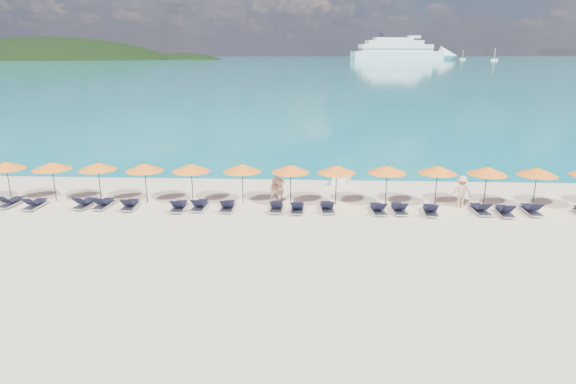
{
  "coord_description": "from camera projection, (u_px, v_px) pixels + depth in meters",
  "views": [
    {
      "loc": [
        1.13,
        -20.33,
        7.99
      ],
      "look_at": [
        0.0,
        3.0,
        1.2
      ],
      "focal_mm": 30.0,
      "sensor_mm": 36.0,
      "label": 1
    }
  ],
  "objects": [
    {
      "name": "ground",
      "position": [
        285.0,
        236.0,
        21.79
      ],
      "size": [
        1400.0,
        1400.0,
        0.0
      ],
      "primitive_type": "plane",
      "color": "beige"
    },
    {
      "name": "sea",
      "position": [
        311.0,
        58.0,
        654.78
      ],
      "size": [
        1600.0,
        1300.0,
        0.01
      ],
      "primitive_type": "cube",
      "color": "#1FA9B2",
      "rests_on": "ground"
    },
    {
      "name": "headland_main",
      "position": [
        55.0,
        93.0,
        564.19
      ],
      "size": [
        374.0,
        242.0,
        126.5
      ],
      "color": "black",
      "rests_on": "ground"
    },
    {
      "name": "headland_small",
      "position": [
        185.0,
        90.0,
        575.59
      ],
      "size": [
        162.0,
        126.0,
        85.5
      ],
      "color": "black",
      "rests_on": "ground"
    },
    {
      "name": "cruise_ship",
      "position": [
        407.0,
        52.0,
        522.76
      ],
      "size": [
        121.03,
        43.15,
        33.32
      ],
      "rotation": [
        0.0,
        0.0,
        0.21
      ],
      "color": "silver",
      "rests_on": "ground"
    },
    {
      "name": "sailboat_near",
      "position": [
        462.0,
        59.0,
        552.55
      ],
      "size": [
        5.91,
        1.97,
        10.83
      ],
      "color": "silver",
      "rests_on": "ground"
    },
    {
      "name": "sailboat_far",
      "position": [
        494.0,
        59.0,
        479.75
      ],
      "size": [
        6.65,
        2.22,
        12.18
      ],
      "color": "silver",
      "rests_on": "ground"
    },
    {
      "name": "jetski",
      "position": [
        342.0,
        178.0,
        30.6
      ],
      "size": [
        1.39,
        2.32,
        0.78
      ],
      "rotation": [
        0.0,
        0.0,
        -0.28
      ],
      "color": "white",
      "rests_on": "ground"
    },
    {
      "name": "beachgoer_a",
      "position": [
        280.0,
        187.0,
        26.71
      ],
      "size": [
        0.67,
        0.59,
        1.55
      ],
      "primitive_type": "imported",
      "rotation": [
        0.0,
        0.0,
        0.48
      ],
      "color": "#DCA482",
      "rests_on": "ground"
    },
    {
      "name": "beachgoer_b",
      "position": [
        275.0,
        191.0,
        25.98
      ],
      "size": [
        0.8,
        0.51,
        1.57
      ],
      "primitive_type": "imported",
      "rotation": [
        0.0,
        0.0,
        0.09
      ],
      "color": "#DCA482",
      "rests_on": "ground"
    },
    {
      "name": "beachgoer_c",
      "position": [
        461.0,
        192.0,
        25.55
      ],
      "size": [
        1.15,
        0.56,
        1.75
      ],
      "primitive_type": "imported",
      "rotation": [
        0.0,
        0.0,
        3.11
      ],
      "color": "#DCA482",
      "rests_on": "ground"
    },
    {
      "name": "umbrella_0",
      "position": [
        6.0,
        165.0,
        26.44
      ],
      "size": [
        2.1,
        2.1,
        2.28
      ],
      "color": "black",
      "rests_on": "ground"
    },
    {
      "name": "umbrella_1",
      "position": [
        52.0,
        166.0,
        26.35
      ],
      "size": [
        2.1,
        2.1,
        2.28
      ],
      "color": "black",
      "rests_on": "ground"
    },
    {
      "name": "umbrella_2",
      "position": [
        98.0,
        166.0,
        26.26
      ],
      "size": [
        2.1,
        2.1,
        2.28
      ],
      "color": "black",
      "rests_on": "ground"
    },
    {
      "name": "umbrella_3",
      "position": [
        144.0,
        167.0,
        26.03
      ],
      "size": [
        2.1,
        2.1,
        2.28
      ],
      "color": "black",
      "rests_on": "ground"
    },
    {
      "name": "umbrella_4",
      "position": [
        191.0,
        168.0,
        25.93
      ],
      "size": [
        2.1,
        2.1,
        2.28
      ],
      "color": "black",
      "rests_on": "ground"
    },
    {
      "name": "umbrella_5",
      "position": [
        242.0,
        168.0,
        25.87
      ],
      "size": [
        2.1,
        2.1,
        2.28
      ],
      "color": "black",
      "rests_on": "ground"
    },
    {
      "name": "umbrella_6",
      "position": [
        291.0,
        169.0,
        25.72
      ],
      "size": [
        2.1,
        2.1,
        2.28
      ],
      "color": "black",
      "rests_on": "ground"
    },
    {
      "name": "umbrella_7",
      "position": [
        337.0,
        169.0,
        25.6
      ],
      "size": [
        2.1,
        2.1,
        2.28
      ],
      "color": "black",
      "rests_on": "ground"
    },
    {
      "name": "umbrella_8",
      "position": [
        387.0,
        169.0,
        25.59
      ],
      "size": [
        2.1,
        2.1,
        2.28
      ],
      "color": "black",
      "rests_on": "ground"
    },
    {
      "name": "umbrella_9",
      "position": [
        438.0,
        169.0,
        25.52
      ],
      "size": [
        2.1,
        2.1,
        2.28
      ],
      "color": "black",
      "rests_on": "ground"
    },
    {
      "name": "umbrella_10",
      "position": [
        487.0,
        171.0,
        25.27
      ],
      "size": [
        2.1,
        2.1,
        2.28
      ],
      "color": "black",
      "rests_on": "ground"
    },
    {
      "name": "umbrella_11",
      "position": [
        537.0,
        171.0,
        25.09
      ],
      "size": [
        2.1,
        2.1,
        2.28
      ],
      "color": "black",
      "rests_on": "ground"
    },
    {
      "name": "lounger_1",
      "position": [
        11.0,
        202.0,
        25.94
      ],
      "size": [
        0.74,
        1.74,
        0.66
      ],
      "rotation": [
        0.0,
        0.0,
        -0.07
      ],
      "color": "silver",
      "rests_on": "ground"
    },
    {
      "name": "lounger_2",
      "position": [
        35.0,
        204.0,
        25.6
      ],
      "size": [
        0.63,
        1.7,
        0.66
      ],
      "rotation": [
        0.0,
        0.0,
        -0.01
      ],
      "color": "silver",
      "rests_on": "ground"
    },
    {
      "name": "lounger_3",
      "position": [
        85.0,
        203.0,
        25.74
      ],
      "size": [
        0.74,
        1.74,
        0.66
      ],
      "rotation": [
        0.0,
        0.0,
        -0.07
      ],
      "color": "silver",
      "rests_on": "ground"
    },
    {
      "name": "lounger_4",
      "position": [
        103.0,
        203.0,
        25.69
      ],
      "size": [
        0.67,
        1.72,
        0.66
      ],
      "rotation": [
        0.0,
        0.0,
        -0.03
      ],
      "color": "silver",
      "rests_on": "ground"
    },
    {
      "name": "lounger_5",
      "position": [
        130.0,
        205.0,
        25.49
      ],
      "size": [
        0.75,
        1.74,
        0.66
      ],
      "rotation": [
        0.0,
        0.0,
        0.08
      ],
      "color": "silver",
      "rests_on": "ground"
    },
    {
      "name": "lounger_6",
      "position": [
        179.0,
        206.0,
        25.24
      ],
      "size": [
        0.68,
        1.72,
        0.66
      ],
      "rotation": [
        0.0,
        0.0,
        0.03
      ],
      "color": "silver",
      "rests_on": "ground"
    },
    {
      "name": "lounger_7",
      "position": [
        200.0,
        205.0,
        25.41
      ],
      "size": [
        0.7,
        1.73,
        0.66
      ],
      "rotation": [
        0.0,
        0.0,
        -0.05
      ],
      "color": "silver",
      "rests_on": "ground"
    },
    {
      "name": "lounger_8",
      "position": [
        227.0,
        206.0,
        25.26
      ],
      "size": [
        0.66,
        1.71,
        0.66
      ],
      "rotation": [
        0.0,
        0.0,
        0.02
      ],
      "color": "silver",
      "rests_on": "ground"
    },
    {
      "name": "lounger_9",
      "position": [
        277.0,
        207.0,
        25.16
      ],
      "size": [
        0.65,
        1.71,
        0.66
      ],
      "rotation": [
        0.0,
        0.0,
        -0.02
      ],
      "color": "silver",
      "rests_on": "ground"
    },
    {
      "name": "lounger_10",
      "position": [
        297.0,
        208.0,
        24.99
      ],
      "size": [
        0.68,
        1.72,
        0.66
      ],
      "rotation": [
        0.0,
        0.0,
        -0.04
      ],
      "color": "silver",
      "rests_on": "ground"
    },
    {
      "name": "lounger_11",
      "position": [
        327.0,
        207.0,
        25.09
      ],
      "size": [
        0.76,
        1.75,
        0.66
      ],
      "rotation": [
        0.0,
        0.0,
        0.08
      ],
      "color": "silver",
      "rests_on": "ground"
    },
    {
      "name": "lounger_12",
      "position": [
        378.0,
        209.0,
        24.83
      ],
      "size": [
        0.78,
        1.75,
        0.66
      ],
      "rotation": [
        0.0,
        0.0,
        0.09
      ],
      "color": "silver",
      "rests_on": "ground"
    },
    {
      "name": "lounger_13",
      "position": [
        399.0,
        209.0,
        24.84
      ],
      "size": [
        0.69,
        1.72,
        0.66
      ],
      "rotation": [
        0.0,
        0.0,
        0.04
      ],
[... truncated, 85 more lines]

